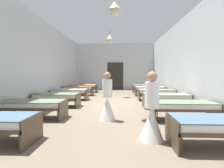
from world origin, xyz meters
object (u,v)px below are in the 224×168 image
Objects in this scene: bed_right_row_2 at (166,97)px; bed_left_row_5 at (84,86)px; bed_right_row_3 at (156,92)px; bed_right_row_4 at (150,89)px; bed_right_row_0 at (221,125)px; nurse_mid_aisle at (107,103)px; bed_right_row_5 at (145,87)px; nurse_near_aisle at (152,116)px; patient_seated_primary at (150,84)px; bed_right_row_1 at (183,106)px; bed_left_row_2 at (57,96)px; bed_left_row_1 at (35,105)px; bed_left_row_4 at (78,89)px; bed_left_row_3 at (70,92)px; potted_plant at (106,84)px.

bed_right_row_2 and bed_left_row_5 have the same top height.
bed_right_row_3 and bed_right_row_4 have the same top height.
nurse_mid_aisle reaches higher than bed_right_row_0.
bed_right_row_5 is 9.29m from nurse_near_aisle.
bed_right_row_5 is 2.38× the size of patient_seated_primary.
bed_right_row_2 is at bearing -99.89° from nurse_near_aisle.
bed_right_row_4 is at bearing 90.00° from bed_right_row_1.
bed_left_row_2 and bed_right_row_5 have the same top height.
bed_left_row_1 is 5.70m from bed_left_row_4.
patient_seated_primary is (1.97, 3.82, 0.34)m from nurse_mid_aisle.
bed_left_row_5 is (0.00, 3.80, 0.00)m from bed_left_row_3.
bed_left_row_3 is at bearing -62.41° from nurse_mid_aisle.
bed_right_row_3 is at bearing 90.00° from bed_right_row_0.
bed_right_row_3 is at bearing 22.28° from bed_left_row_2.
patient_seated_primary reaches higher than bed_left_row_5.
nurse_near_aisle is at bearing -58.06° from bed_left_row_3.
bed_left_row_5 is at bearing 90.00° from bed_left_row_3.
nurse_near_aisle reaches higher than bed_left_row_1.
nurse_near_aisle reaches higher than bed_left_row_3.
patient_seated_primary is at bearing -41.79° from bed_left_row_5.
bed_right_row_2 is at bearing -143.38° from nurse_mid_aisle.
bed_right_row_5 is (0.00, 3.80, 0.00)m from bed_right_row_3.
bed_right_row_5 is 3.13m from potted_plant.
bed_right_row_0 is 1.00× the size of bed_left_row_5.
bed_right_row_2 is at bearing 90.00° from bed_right_row_1.
patient_seated_primary reaches higher than bed_right_row_0.
nurse_near_aisle and nurse_mid_aisle have the same top height.
bed_left_row_2 is at bearing 140.66° from bed_right_row_0.
bed_left_row_3 and bed_right_row_4 have the same top height.
bed_right_row_1 is (0.00, 1.90, 0.00)m from bed_right_row_0.
bed_left_row_2 is 3.03m from nurse_mid_aisle.
bed_right_row_0 is 1.00× the size of bed_right_row_4.
bed_right_row_0 is 1.00× the size of bed_left_row_2.
bed_right_row_1 is 3.80m from bed_right_row_3.
bed_right_row_2 is at bearing -90.00° from bed_right_row_3.
bed_left_row_5 is at bearing 129.12° from bed_right_row_2.
nurse_mid_aisle reaches higher than bed_right_row_2.
bed_left_row_1 is 1.00× the size of bed_right_row_4.
bed_right_row_2 is 1.00× the size of bed_left_row_4.
potted_plant is (-0.53, 6.40, 0.17)m from nurse_mid_aisle.
bed_right_row_5 is (0.00, 7.60, 0.00)m from bed_right_row_1.
bed_left_row_1 and bed_right_row_3 have the same top height.
bed_left_row_4 is 1.00× the size of bed_right_row_4.
bed_left_row_2 is at bearing -90.00° from bed_left_row_4.
nurse_near_aisle reaches higher than patient_seated_primary.
bed_right_row_5 is (0.00, 5.70, 0.00)m from bed_right_row_2.
bed_right_row_0 and bed_left_row_4 have the same top height.
bed_right_row_1 and bed_left_row_4 have the same top height.
nurse_near_aisle reaches higher than bed_right_row_5.
nurse_near_aisle is (-1.27, -7.30, 0.09)m from bed_right_row_4.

